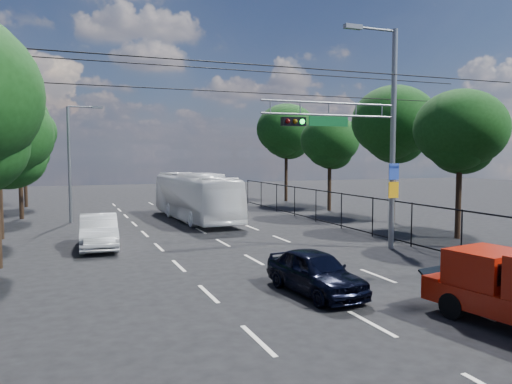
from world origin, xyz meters
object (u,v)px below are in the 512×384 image
signal_mast (370,128)px  white_bus (195,197)px  white_van (99,231)px  navy_hatchback (315,272)px

signal_mast → white_bus: 13.65m
signal_mast → white_van: 12.65m
white_van → white_bus: bearing=53.0°
navy_hatchback → white_bus: white_bus is taller
navy_hatchback → white_van: size_ratio=0.86×
signal_mast → white_bus: (-4.45, 12.35, -3.75)m
white_bus → navy_hatchback: bearing=-96.2°
navy_hatchback → white_van: white_van is taller
signal_mast → white_van: signal_mast is taller
navy_hatchback → signal_mast: bearing=38.7°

